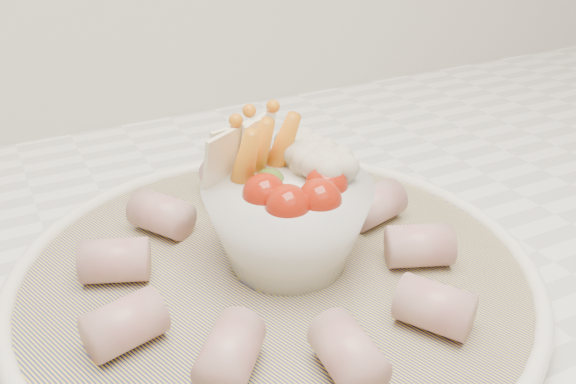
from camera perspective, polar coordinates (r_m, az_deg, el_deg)
name	(u,v)px	position (r m, az deg, el deg)	size (l,w,h in m)	color
serving_platter	(275,275)	(0.46, -1.16, -7.42)	(0.47, 0.47, 0.02)	navy
veggie_bowl	(288,211)	(0.45, 0.04, -1.70)	(0.12, 0.12, 0.11)	white
cured_meat_rolls	(274,253)	(0.45, -1.27, -5.43)	(0.26, 0.27, 0.03)	#AA4D53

